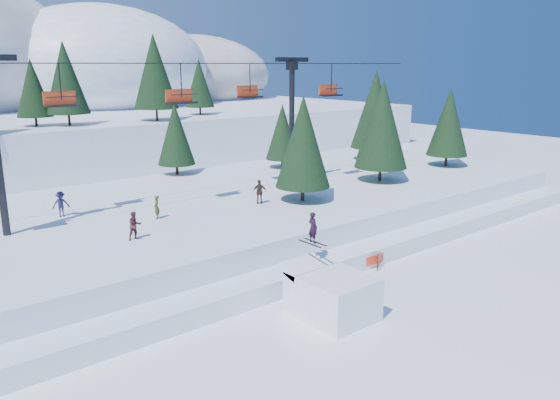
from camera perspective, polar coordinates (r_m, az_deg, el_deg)
ground at (r=25.62m, az=5.39°, el=-14.61°), size 160.00×160.00×0.00m
mid_shelf at (r=39.00m, az=-13.50°, el=-2.76°), size 70.00×22.00×2.50m
berm at (r=30.99m, az=-5.14°, el=-8.22°), size 70.00×6.00×1.10m
jump_kicker at (r=27.66m, az=5.32°, el=-9.64°), size 3.17×4.38×5.02m
chairlift at (r=38.09m, az=-12.63°, el=9.28°), size 46.00×3.21×10.28m
conifer_stand at (r=39.74m, az=-9.34°, el=6.19°), size 64.50×18.44×9.63m
distant_skiers at (r=37.14m, az=-14.94°, el=-0.33°), size 30.36×8.22×1.75m
banner_near at (r=33.51m, az=8.31°, el=-6.59°), size 2.81×0.57×0.90m
banner_far at (r=35.13m, az=10.82°, el=-5.71°), size 2.61×1.21×0.90m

